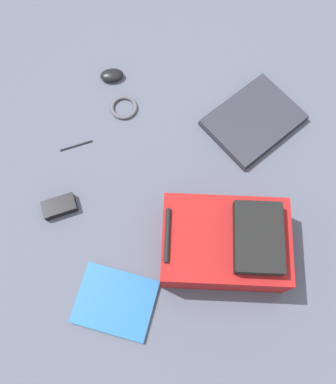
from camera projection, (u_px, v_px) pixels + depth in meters
name	position (u px, v px, depth m)	size (l,w,h in m)	color
ground_plane	(179.00, 183.00, 1.56)	(3.42, 3.42, 0.00)	#4C5160
backpack	(227.00, 243.00, 1.39)	(0.33, 0.45, 0.21)	maroon
laptop	(254.00, 120.00, 1.64)	(0.43, 0.45, 0.03)	#24242C
book_manual	(115.00, 301.00, 1.41)	(0.28, 0.32, 0.02)	silver
computer_mouse	(112.00, 75.00, 1.71)	(0.06, 0.10, 0.03)	black
cable_coil	(124.00, 108.00, 1.67)	(0.11, 0.11, 0.01)	#4C4C51
power_brick	(59.00, 206.00, 1.51)	(0.07, 0.12, 0.04)	black
pen_black	(76.00, 145.00, 1.61)	(0.01, 0.01, 0.13)	black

